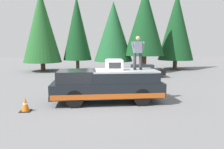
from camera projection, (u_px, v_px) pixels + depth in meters
The scene contains 11 objects.
ground_plane at pixel (99, 104), 10.80m from camera, with size 90.00×90.00×0.00m, color slate.
pickup_truck at pixel (107, 85), 11.16m from camera, with size 2.01×5.54×1.65m.
compressor_unit at pixel (114, 65), 10.97m from camera, with size 0.65×0.84×0.56m.
person_on_truck_bed at pixel (138, 52), 11.16m from camera, with size 0.29×0.72×1.69m.
parked_car_black at pixel (141, 71), 20.14m from camera, with size 1.64×4.10×1.16m.
traffic_cone at pixel (25, 105), 9.64m from camera, with size 0.47×0.47×0.62m.
conifer_far_left at pixel (176, 27), 26.41m from camera, with size 4.22×4.22×9.13m.
conifer_left at pixel (145, 22), 23.86m from camera, with size 4.34×4.34×9.07m.
conifer_center_left at pixel (113, 32), 24.74m from camera, with size 4.35×4.35×7.73m.
conifer_center_right at pixel (77, 28), 25.08m from camera, with size 3.25×3.25×8.40m.
conifer_right at pixel (41, 27), 24.29m from camera, with size 4.20×4.20×8.92m.
Camera 1 is at (-10.52, 0.50, 2.87)m, focal length 35.34 mm.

